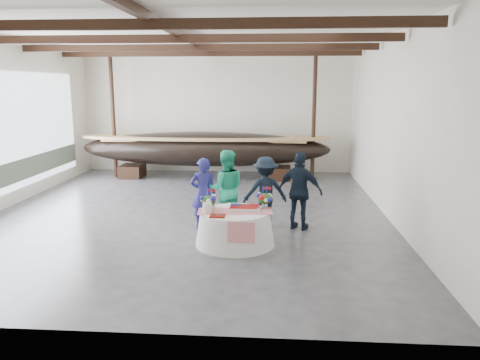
{
  "coord_description": "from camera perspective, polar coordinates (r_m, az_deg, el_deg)",
  "views": [
    {
      "loc": [
        2.15,
        -11.59,
        3.25
      ],
      "look_at": [
        1.38,
        -0.96,
        1.08
      ],
      "focal_mm": 35.0,
      "sensor_mm": 36.0,
      "label": 1
    }
  ],
  "objects": [
    {
      "name": "tabletop_items",
      "position": [
        9.7,
        -0.66,
        -2.76
      ],
      "size": [
        1.56,
        1.02,
        0.4
      ],
      "color": "red",
      "rests_on": "banquet_table"
    },
    {
      "name": "guest_man_left",
      "position": [
        10.95,
        3.09,
        -1.36
      ],
      "size": [
        1.16,
        0.82,
        1.62
      ],
      "primitive_type": "imported",
      "rotation": [
        0.0,
        0.0,
        3.37
      ],
      "color": "black",
      "rests_on": "ground"
    },
    {
      "name": "pavilion_structure",
      "position": [
        12.59,
        -5.87,
        14.89
      ],
      "size": [
        9.8,
        11.76,
        4.5
      ],
      "color": "black",
      "rests_on": "ground"
    },
    {
      "name": "banquet_table",
      "position": [
        9.7,
        -0.6,
        -5.85
      ],
      "size": [
        1.64,
        1.64,
        0.71
      ],
      "color": "white",
      "rests_on": "ground"
    },
    {
      "name": "ceiling",
      "position": [
        11.85,
        -6.62,
        17.5
      ],
      "size": [
        10.0,
        12.0,
        0.01
      ],
      "primitive_type": "cube",
      "color": "white",
      "rests_on": "wall_back"
    },
    {
      "name": "open_bay",
      "position": [
        14.52,
        -25.21,
        4.8
      ],
      "size": [
        0.03,
        7.0,
        3.2
      ],
      "color": "silver",
      "rests_on": "ground"
    },
    {
      "name": "guest_man_right",
      "position": [
        10.65,
        7.33,
        -1.38
      ],
      "size": [
        1.13,
        0.79,
        1.78
      ],
      "primitive_type": "imported",
      "rotation": [
        0.0,
        0.0,
        2.76
      ],
      "color": "black",
      "rests_on": "ground"
    },
    {
      "name": "longboat_display",
      "position": [
        16.5,
        -4.33,
        3.83
      ],
      "size": [
        8.77,
        1.75,
        1.64
      ],
      "color": "black",
      "rests_on": "ground"
    },
    {
      "name": "wall_back",
      "position": [
        17.75,
        -2.83,
        8.28
      ],
      "size": [
        10.0,
        0.02,
        4.5
      ],
      "primitive_type": "cube",
      "color": "silver",
      "rests_on": "ground"
    },
    {
      "name": "wall_right",
      "position": [
        11.98,
        18.02,
        6.17
      ],
      "size": [
        0.02,
        12.0,
        4.5
      ],
      "primitive_type": "cube",
      "color": "silver",
      "rests_on": "ground"
    },
    {
      "name": "guest_woman_teal",
      "position": [
        10.77,
        -1.72,
        -1.08
      ],
      "size": [
        0.96,
        0.79,
        1.81
      ],
      "primitive_type": "imported",
      "rotation": [
        0.0,
        0.0,
        3.28
      ],
      "color": "#23B588",
      "rests_on": "ground"
    },
    {
      "name": "wall_front",
      "position": [
        6.07,
        -16.65,
        1.54
      ],
      "size": [
        10.0,
        0.02,
        4.5
      ],
      "primitive_type": "cube",
      "color": "silver",
      "rests_on": "ground"
    },
    {
      "name": "floor",
      "position": [
        12.23,
        -6.13,
        -3.96
      ],
      "size": [
        10.0,
        12.0,
        0.01
      ],
      "primitive_type": "cube",
      "color": "#3D3D42",
      "rests_on": "ground"
    },
    {
      "name": "guest_woman_blue",
      "position": [
        10.71,
        -4.48,
        -1.63
      ],
      "size": [
        0.67,
        0.52,
        1.64
      ],
      "primitive_type": "imported",
      "rotation": [
        0.0,
        0.0,
        3.37
      ],
      "color": "navy",
      "rests_on": "ground"
    }
  ]
}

